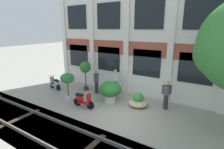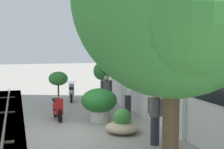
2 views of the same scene
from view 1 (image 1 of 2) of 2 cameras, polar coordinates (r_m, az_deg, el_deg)
The scene contains 11 objects.
ground_plane at distance 9.31m, azimuth 3.43°, elevation -13.17°, with size 80.00×80.00×0.00m, color #9E998E.
apartment_facade at distance 11.20m, azimuth 12.09°, elevation 12.91°, with size 14.55×0.64×8.13m.
potted_plant_low_pan at distance 10.90m, azimuth -14.38°, elevation -1.55°, with size 0.84×0.84×1.76m.
potted_plant_tall_urn at distance 12.50m, azimuth -8.71°, elevation 1.92°, with size 0.78×0.78×2.12m.
potted_plant_wide_bowl at distance 10.30m, azimuth 8.53°, elevation -8.64°, with size 1.14×1.14×0.82m.
potted_plant_glazed_jar at distance 10.60m, azimuth -0.65°, elevation -5.10°, with size 1.36×1.36×1.27m.
scooter_near_curb at distance 13.47m, azimuth -18.05°, elevation -2.83°, with size 1.37×0.56×0.98m.
scooter_second_parked at distance 10.13m, azimuth -9.60°, elevation -8.19°, with size 1.38×0.50×0.98m.
resident_by_doorway at distance 11.81m, azimuth 1.10°, elevation -2.09°, with size 0.34×0.49×1.71m.
resident_watching_tracks at distance 12.01m, azimuth -5.11°, elevation -2.19°, with size 0.34×0.53×1.60m.
resident_near_plants at distance 10.11m, azimuth 17.34°, elevation -6.20°, with size 0.48×0.34×1.59m.
Camera 1 is at (3.91, -7.22, 4.40)m, focal length 28.00 mm.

